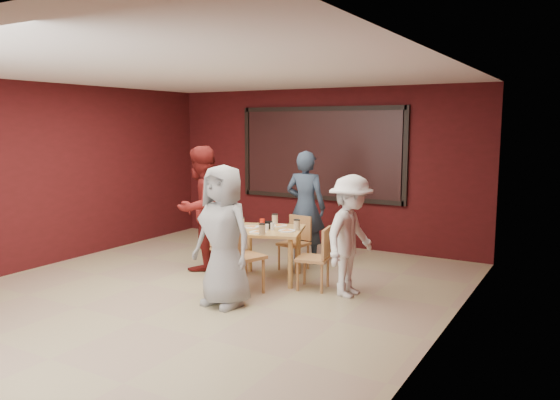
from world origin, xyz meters
The scene contains 11 objects.
floor centered at (0.00, 0.00, 0.00)m, with size 7.00×7.00×0.00m, color tan.
window_blinds centered at (0.00, 3.45, 1.65)m, with size 3.00×0.02×1.50m, color black.
dining_table centered at (0.39, 1.05, 0.64)m, with size 1.17×1.17×0.87m.
chair_front centered at (0.39, 0.27, 0.55)m, with size 0.60×0.60×0.97m.
chair_back centered at (0.45, 1.74, 0.45)m, with size 0.43×0.43×0.80m.
chair_left centered at (-0.31, 0.93, 0.48)m, with size 0.51×0.51×0.85m.
chair_right centered at (1.20, 0.97, 0.47)m, with size 0.47×0.47×0.83m.
diner_front centered at (0.50, -0.16, 0.85)m, with size 0.83×0.54×1.70m, color gray.
diner_back centered at (0.39, 2.16, 0.88)m, with size 0.64×0.42×1.77m, color #2A384B.
diner_left centered at (-0.80, 1.04, 0.93)m, with size 0.90×0.70×1.85m, color maroon.
diner_right centered at (1.67, 0.94, 0.77)m, with size 1.00×0.57×1.55m, color white.
Camera 1 is at (4.28, -5.33, 2.17)m, focal length 35.00 mm.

